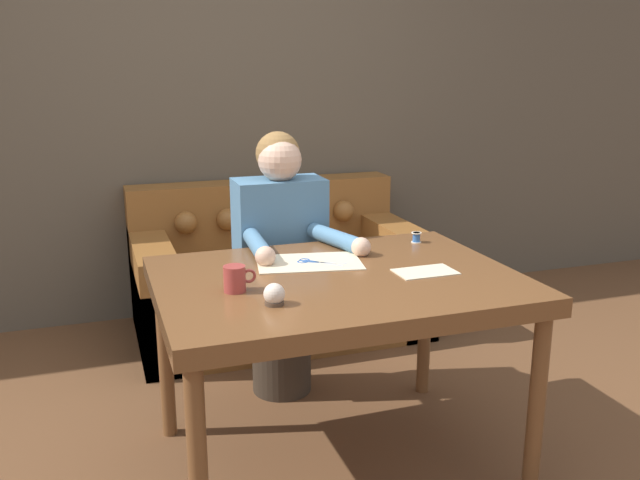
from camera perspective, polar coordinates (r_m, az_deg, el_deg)
ground_plane at (r=2.81m, az=-0.39°, el=-18.15°), size 16.00×16.00×0.00m
wall_back at (r=4.18m, az=-8.76°, el=11.48°), size 8.00×0.06×2.60m
dining_table at (r=2.51m, az=1.46°, el=-4.62°), size 1.31×0.97×0.77m
couch at (r=3.97m, az=-3.69°, el=-3.29°), size 1.61×0.92×0.83m
person at (r=3.10m, az=-3.30°, el=-2.21°), size 0.48×0.63×1.23m
pattern_paper_main at (r=2.64m, az=-0.93°, el=-1.89°), size 0.44×0.32×0.00m
pattern_paper_offcut at (r=2.55m, az=8.86°, el=-2.66°), size 0.23×0.14×0.00m
scissors at (r=2.64m, az=-0.61°, el=-1.88°), size 0.18×0.15×0.01m
mug at (r=2.32m, az=-7.15°, el=-3.25°), size 0.11×0.08×0.09m
thread_spool at (r=2.95m, az=8.12°, el=0.21°), size 0.04×0.04×0.05m
pin_cushion at (r=2.18m, az=-3.88°, el=-4.64°), size 0.07×0.07×0.07m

